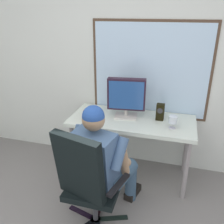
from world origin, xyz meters
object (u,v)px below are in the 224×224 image
(office_chair, at_px, (87,180))
(coffee_mug, at_px, (87,115))
(desk, at_px, (132,125))
(desk_speaker, at_px, (160,112))
(crt_monitor, at_px, (126,96))
(person_seated, at_px, (102,159))
(wine_glass, at_px, (173,120))

(office_chair, bearing_deg, coffee_mug, 110.84)
(office_chair, height_order, coffee_mug, office_chair)
(desk, height_order, coffee_mug, coffee_mug)
(desk_speaker, bearing_deg, crt_monitor, -175.92)
(desk, distance_m, desk_speaker, 0.36)
(coffee_mug, bearing_deg, office_chair, -69.16)
(office_chair, height_order, desk_speaker, office_chair)
(person_seated, bearing_deg, desk, 78.13)
(desk, height_order, office_chair, office_chair)
(office_chair, bearing_deg, desk_speaker, 62.93)
(crt_monitor, bearing_deg, office_chair, -97.08)
(person_seated, height_order, wine_glass, person_seated)
(desk, relative_size, wine_glass, 10.27)
(person_seated, relative_size, coffee_mug, 12.42)
(crt_monitor, relative_size, coffee_mug, 4.73)
(crt_monitor, bearing_deg, desk, -27.71)
(wine_glass, bearing_deg, desk, 166.86)
(person_seated, relative_size, desk_speaker, 6.32)
(coffee_mug, bearing_deg, wine_glass, 1.84)
(desk, relative_size, crt_monitor, 3.09)
(wine_glass, height_order, coffee_mug, wine_glass)
(person_seated, distance_m, coffee_mug, 0.66)
(person_seated, relative_size, wine_glass, 8.74)
(office_chair, relative_size, coffee_mug, 10.81)
(desk, height_order, person_seated, person_seated)
(crt_monitor, relative_size, desk_speaker, 2.41)
(desk_speaker, relative_size, coffee_mug, 1.97)
(desk, distance_m, crt_monitor, 0.35)
(desk, relative_size, desk_speaker, 7.43)
(wine_glass, relative_size, coffee_mug, 1.42)
(desk, bearing_deg, coffee_mug, -164.65)
(person_seated, bearing_deg, wine_glass, 43.39)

